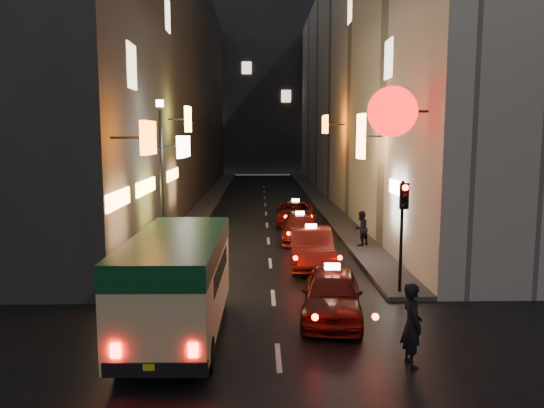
{
  "coord_description": "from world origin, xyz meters",
  "views": [
    {
      "loc": [
        -0.42,
        -7.54,
        5.04
      ],
      "look_at": [
        0.07,
        13.0,
        2.38
      ],
      "focal_mm": 35.0,
      "sensor_mm": 36.0,
      "label": 1
    }
  ],
  "objects": [
    {
      "name": "building_left",
      "position": [
        -8.0,
        33.99,
        9.0
      ],
      "size": [
        7.7,
        52.0,
        18.0
      ],
      "color": "#373432",
      "rests_on": "ground"
    },
    {
      "name": "building_right",
      "position": [
        8.0,
        33.99,
        9.0
      ],
      "size": [
        7.95,
        52.0,
        18.0
      ],
      "color": "beige",
      "rests_on": "ground"
    },
    {
      "name": "building_far",
      "position": [
        0.0,
        66.0,
        11.0
      ],
      "size": [
        30.0,
        10.0,
        22.0
      ],
      "primitive_type": "cube",
      "color": "#333338",
      "rests_on": "ground"
    },
    {
      "name": "sidewalk_left",
      "position": [
        -4.25,
        34.0,
        0.07
      ],
      "size": [
        1.5,
        52.0,
        0.15
      ],
      "primitive_type": "cube",
      "color": "#43413E",
      "rests_on": "ground"
    },
    {
      "name": "sidewalk_right",
      "position": [
        4.25,
        34.0,
        0.07
      ],
      "size": [
        1.5,
        52.0,
        0.15
      ],
      "primitive_type": "cube",
      "color": "#43413E",
      "rests_on": "ground"
    },
    {
      "name": "minibus",
      "position": [
        -2.46,
        5.29,
        1.64
      ],
      "size": [
        2.2,
        6.06,
        2.6
      ],
      "color": "beige",
      "rests_on": "ground"
    },
    {
      "name": "taxi_near",
      "position": [
        1.58,
        6.64,
        0.8
      ],
      "size": [
        2.72,
        5.26,
        1.77
      ],
      "color": "#62150E",
      "rests_on": "ground"
    },
    {
      "name": "taxi_second",
      "position": [
        1.57,
        12.58,
        0.86
      ],
      "size": [
        2.35,
        5.46,
        1.89
      ],
      "color": "#62150E",
      "rests_on": "ground"
    },
    {
      "name": "taxi_third",
      "position": [
        1.51,
        17.47,
        0.74
      ],
      "size": [
        2.11,
        4.73,
        1.65
      ],
      "color": "#62150E",
      "rests_on": "ground"
    },
    {
      "name": "taxi_far",
      "position": [
        1.63,
        22.27,
        0.76
      ],
      "size": [
        2.18,
        4.86,
        1.69
      ],
      "color": "#62150E",
      "rests_on": "ground"
    },
    {
      "name": "pedestrian_crossing",
      "position": [
        2.91,
        3.53,
        1.06
      ],
      "size": [
        0.52,
        0.74,
        2.11
      ],
      "primitive_type": "imported",
      "rotation": [
        0.0,
        0.0,
        1.69
      ],
      "color": "black",
      "rests_on": "ground"
    },
    {
      "name": "pedestrian_sidewalk",
      "position": [
        4.11,
        15.66,
        1.03
      ],
      "size": [
        0.77,
        0.75,
        1.75
      ],
      "primitive_type": "imported",
      "rotation": [
        0.0,
        0.0,
        3.87
      ],
      "color": "black",
      "rests_on": "sidewalk_right"
    },
    {
      "name": "traffic_light",
      "position": [
        4.0,
        8.47,
        2.69
      ],
      "size": [
        0.26,
        0.43,
        3.5
      ],
      "color": "black",
      "rests_on": "sidewalk_right"
    },
    {
      "name": "lamp_post",
      "position": [
        -4.2,
        13.0,
        3.72
      ],
      "size": [
        0.28,
        0.28,
        6.22
      ],
      "color": "black",
      "rests_on": "sidewalk_left"
    }
  ]
}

